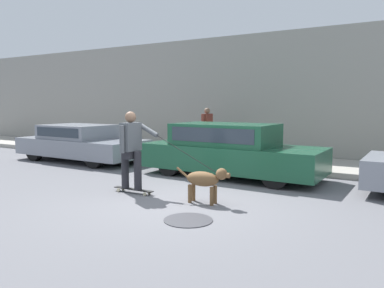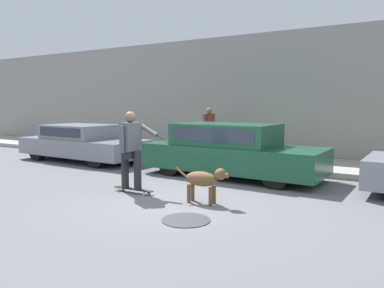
# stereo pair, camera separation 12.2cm
# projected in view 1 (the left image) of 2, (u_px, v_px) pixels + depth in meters

# --- Properties ---
(ground_plane) EXTENTS (36.00, 36.00, 0.00)m
(ground_plane) POSITION_uv_depth(u_px,v_px,m) (175.00, 201.00, 6.94)
(ground_plane) COLOR slate
(back_wall) EXTENTS (32.00, 0.30, 4.11)m
(back_wall) POSITION_uv_depth(u_px,v_px,m) (280.00, 96.00, 12.18)
(back_wall) COLOR gray
(back_wall) RESTS_ON ground_plane
(sidewalk_curb) EXTENTS (30.00, 2.47, 0.15)m
(sidewalk_curb) POSITION_uv_depth(u_px,v_px,m) (264.00, 162.00, 11.18)
(sidewalk_curb) COLOR #A39E93
(sidewalk_curb) RESTS_ON ground_plane
(parked_car_0) EXTENTS (4.39, 1.87, 1.15)m
(parked_car_0) POSITION_uv_depth(u_px,v_px,m) (81.00, 143.00, 11.83)
(parked_car_0) COLOR black
(parked_car_0) RESTS_ON ground_plane
(parked_car_1) EXTENTS (4.50, 1.80, 1.32)m
(parked_car_1) POSITION_uv_depth(u_px,v_px,m) (230.00, 151.00, 9.25)
(parked_car_1) COLOR black
(parked_car_1) RESTS_ON ground_plane
(dog) EXTENTS (1.07, 0.30, 0.67)m
(dog) POSITION_uv_depth(u_px,v_px,m) (205.00, 180.00, 6.74)
(dog) COLOR brown
(dog) RESTS_ON ground_plane
(skateboarder) EXTENTS (2.42, 0.63, 1.65)m
(skateboarder) POSITION_uv_depth(u_px,v_px,m) (131.00, 147.00, 7.50)
(skateboarder) COLOR beige
(skateboarder) RESTS_ON ground_plane
(pedestrian_with_bag) EXTENTS (0.23, 0.69, 1.52)m
(pedestrian_with_bag) POSITION_uv_depth(u_px,v_px,m) (207.00, 129.00, 12.32)
(pedestrian_with_bag) COLOR #3D4760
(pedestrian_with_bag) RESTS_ON sidewalk_curb
(manhole_cover) EXTENTS (0.77, 0.77, 0.01)m
(manhole_cover) POSITION_uv_depth(u_px,v_px,m) (188.00, 220.00, 5.79)
(manhole_cover) COLOR #38383D
(manhole_cover) RESTS_ON ground_plane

